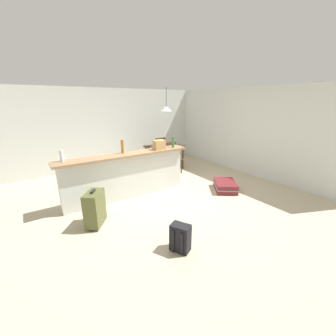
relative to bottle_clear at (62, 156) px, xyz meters
The scene contains 16 objects.
ground_plane 2.31m from the bottle_clear, 15.02° to the right, with size 13.00×13.00×0.05m, color #BCAD8E.
wall_back 3.19m from the bottle_clear, 52.70° to the left, with size 6.60×0.10×2.50m, color silver.
wall_right 4.99m from the bottle_clear, ahead, with size 0.10×6.00×2.50m, color silver.
partition_half_wall 1.41m from the bottle_clear, ahead, with size 2.80×0.20×0.97m, color silver.
bar_countertop 1.26m from the bottle_clear, ahead, with size 2.96×0.40×0.05m, color #93704C.
bottle_clear is the anchor object (origin of this frame).
bottle_amber 1.22m from the bottle_clear, ahead, with size 0.06×0.06×0.29m, color #9E661E.
bottle_green 2.48m from the bottle_clear, ahead, with size 0.07×0.07×0.26m, color #2D6B38.
grocery_bag 2.07m from the bottle_clear, ahead, with size 0.26×0.18×0.22m, color tan.
dining_table 3.46m from the bottle_clear, 22.57° to the left, with size 1.10×0.80×0.74m.
dining_chair_near_partition 3.28m from the bottle_clear, 14.48° to the left, with size 0.41×0.41×0.93m.
dining_chair_far_side 3.77m from the bottle_clear, 29.20° to the left, with size 0.43×0.43×0.93m.
pendant_lamp 3.52m from the bottle_clear, 21.47° to the left, with size 0.34×0.34×0.73m.
suitcase_flat_maroon 3.70m from the bottle_clear, 17.37° to the right, with size 0.81×0.86×0.22m.
suitcase_upright_olive 1.20m from the bottle_clear, 71.07° to the right, with size 0.46×0.49×0.67m.
backpack_black 2.65m from the bottle_clear, 63.14° to the right, with size 0.32×0.33×0.42m.
Camera 1 is at (-2.47, -3.80, 2.12)m, focal length 22.89 mm.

